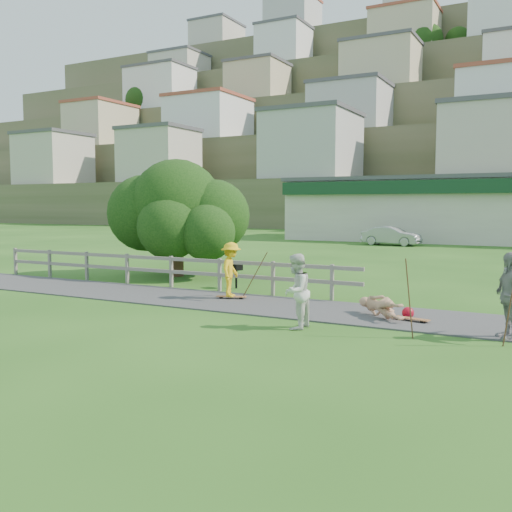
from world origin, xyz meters
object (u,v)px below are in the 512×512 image
(skater_fallen, at_px, (381,307))
(car_silver, at_px, (391,236))
(skater_rider, at_px, (231,273))
(tree, at_px, (177,228))
(spectator_a, at_px, (296,291))
(spectator_b, at_px, (509,296))
(bbq, at_px, (236,276))

(skater_fallen, distance_m, car_silver, 27.06)
(skater_rider, xyz_separation_m, tree, (-4.88, 4.01, 1.11))
(spectator_a, distance_m, car_silver, 28.79)
(spectator_a, bearing_deg, spectator_b, 104.13)
(skater_fallen, distance_m, spectator_a, 2.61)
(car_silver, bearing_deg, skater_rider, -171.33)
(skater_fallen, xyz_separation_m, spectator_a, (-1.45, -2.09, 0.58))
(spectator_a, height_order, car_silver, spectator_a)
(car_silver, bearing_deg, bbq, -173.54)
(spectator_b, distance_m, bbq, 9.74)
(spectator_b, relative_size, bbq, 2.26)
(spectator_b, bearing_deg, spectator_a, -105.04)
(skater_fallen, height_order, tree, tree)
(bbq, bearing_deg, car_silver, 113.73)
(spectator_b, xyz_separation_m, bbq, (-8.94, 3.82, -0.53))
(skater_rider, bearing_deg, bbq, 10.75)
(spectator_a, distance_m, tree, 10.78)
(skater_fallen, height_order, spectator_a, spectator_a)
(spectator_a, bearing_deg, car_silver, -169.85)
(tree, bearing_deg, skater_rider, -39.38)
(spectator_b, xyz_separation_m, tree, (-12.78, 5.69, 0.99))
(spectator_a, distance_m, spectator_b, 4.64)
(tree, height_order, bbq, tree)
(skater_fallen, relative_size, spectator_a, 0.96)
(skater_rider, height_order, car_silver, skater_rider)
(spectator_b, height_order, bbq, spectator_b)
(skater_fallen, distance_m, bbq, 6.56)
(spectator_b, relative_size, car_silver, 0.46)
(skater_fallen, relative_size, car_silver, 0.41)
(skater_fallen, bearing_deg, skater_rider, 123.90)
(skater_rider, relative_size, skater_fallen, 0.98)
(spectator_b, bearing_deg, skater_rider, -131.24)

